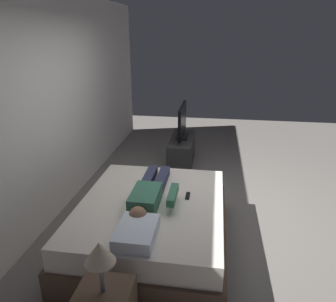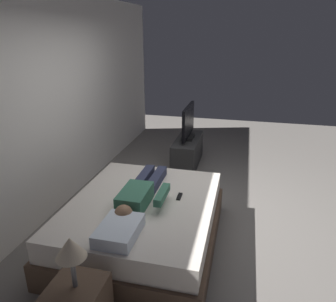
{
  "view_description": "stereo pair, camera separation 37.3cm",
  "coord_description": "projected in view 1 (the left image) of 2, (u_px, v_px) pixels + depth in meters",
  "views": [
    {
      "loc": [
        -3.69,
        -0.05,
        2.27
      ],
      "look_at": [
        0.45,
        0.59,
        0.69
      ],
      "focal_mm": 33.84,
      "sensor_mm": 36.0,
      "label": 1
    },
    {
      "loc": [
        -3.61,
        -0.41,
        2.27
      ],
      "look_at": [
        0.45,
        0.59,
        0.69
      ],
      "focal_mm": 33.84,
      "sensor_mm": 36.0,
      "label": 2
    }
  ],
  "objects": [
    {
      "name": "tv_stand",
      "position": [
        182.0,
        151.0,
        5.71
      ],
      "size": [
        1.1,
        0.4,
        0.5
      ],
      "primitive_type": "cube",
      "color": "#2D2D2D",
      "rests_on": "ground"
    },
    {
      "name": "pillow",
      "position": [
        137.0,
        232.0,
        2.81
      ],
      "size": [
        0.48,
        0.34,
        0.12
      ],
      "primitive_type": "cube",
      "color": "white",
      "rests_on": "bed"
    },
    {
      "name": "ground_plane",
      "position": [
        206.0,
        213.0,
        4.22
      ],
      "size": [
        10.0,
        10.0,
        0.0
      ],
      "primitive_type": "plane",
      "color": "slate"
    },
    {
      "name": "bed",
      "position": [
        152.0,
        224.0,
        3.53
      ],
      "size": [
        1.94,
        1.61,
        0.54
      ],
      "color": "brown",
      "rests_on": "ground"
    },
    {
      "name": "back_wall",
      "position": [
        67.0,
        99.0,
        4.38
      ],
      "size": [
        6.4,
        0.1,
        2.8
      ],
      "primitive_type": "cube",
      "color": "silver",
      "rests_on": "ground"
    },
    {
      "name": "person",
      "position": [
        149.0,
        194.0,
        3.43
      ],
      "size": [
        1.26,
        0.46,
        0.18
      ],
      "color": "#387056",
      "rests_on": "bed"
    },
    {
      "name": "tv",
      "position": [
        182.0,
        123.0,
        5.52
      ],
      "size": [
        0.88,
        0.2,
        0.59
      ],
      "color": "black",
      "rests_on": "tv_stand"
    },
    {
      "name": "lamp",
      "position": [
        99.0,
        253.0,
        2.16
      ],
      "size": [
        0.22,
        0.22,
        0.42
      ],
      "color": "#59595B",
      "rests_on": "nightstand"
    },
    {
      "name": "remote",
      "position": [
        188.0,
        196.0,
        3.54
      ],
      "size": [
        0.15,
        0.04,
        0.02
      ],
      "primitive_type": "cube",
      "color": "black",
      "rests_on": "bed"
    }
  ]
}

